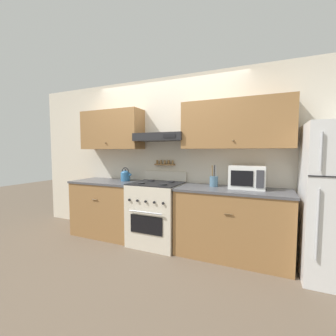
{
  "coord_description": "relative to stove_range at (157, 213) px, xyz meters",
  "views": [
    {
      "loc": [
        1.48,
        -2.66,
        1.39
      ],
      "look_at": [
        0.2,
        0.27,
        1.15
      ],
      "focal_mm": 24.0,
      "sensor_mm": 36.0,
      "label": 1
    }
  ],
  "objects": [
    {
      "name": "utensil_crock",
      "position": [
        0.82,
        0.13,
        0.51
      ],
      "size": [
        0.11,
        0.11,
        0.3
      ],
      "color": "slate",
      "rests_on": "counter_right"
    },
    {
      "name": "counter_right",
      "position": [
        1.09,
        0.02,
        -0.01
      ],
      "size": [
        1.45,
        0.65,
        0.9
      ],
      "color": "olive",
      "rests_on": "ground_plane"
    },
    {
      "name": "microwave",
      "position": [
        1.26,
        0.14,
        0.59
      ],
      "size": [
        0.44,
        0.37,
        0.3
      ],
      "color": "white",
      "rests_on": "counter_right"
    },
    {
      "name": "tea_kettle",
      "position": [
        -0.64,
        0.13,
        0.53
      ],
      "size": [
        0.19,
        0.15,
        0.22
      ],
      "color": "teal",
      "rests_on": "counter_left"
    },
    {
      "name": "stove_range",
      "position": [
        0.0,
        0.0,
        0.0
      ],
      "size": [
        0.72,
        0.69,
        1.07
      ],
      "color": "beige",
      "rests_on": "ground_plane"
    },
    {
      "name": "counter_left",
      "position": [
        -0.92,
        0.02,
        -0.01
      ],
      "size": [
        1.11,
        0.65,
        0.9
      ],
      "color": "olive",
      "rests_on": "ground_plane"
    },
    {
      "name": "ground_plane",
      "position": [
        0.0,
        -0.31,
        -0.47
      ],
      "size": [
        16.0,
        16.0,
        0.0
      ],
      "primitive_type": "plane",
      "color": "brown"
    },
    {
      "name": "wall_back",
      "position": [
        0.07,
        0.3,
        0.97
      ],
      "size": [
        5.2,
        0.46,
        2.55
      ],
      "color": "beige",
      "rests_on": "ground_plane"
    }
  ]
}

